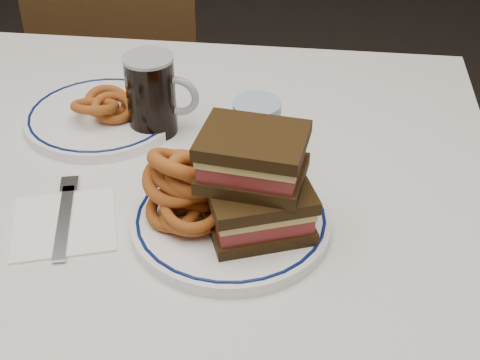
# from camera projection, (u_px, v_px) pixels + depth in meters

# --- Properties ---
(dining_table) EXTENTS (1.27, 0.87, 0.75)m
(dining_table) POSITION_uv_depth(u_px,v_px,m) (102.00, 207.00, 1.12)
(dining_table) COLOR silver
(dining_table) RESTS_ON floor
(chair_far) EXTENTS (0.44, 0.44, 0.91)m
(chair_far) POSITION_uv_depth(u_px,v_px,m) (128.00, 73.00, 1.82)
(chair_far) COLOR #3F2A14
(chair_far) RESTS_ON floor
(main_plate) EXTENTS (0.27, 0.27, 0.02)m
(main_plate) POSITION_uv_depth(u_px,v_px,m) (231.00, 220.00, 0.91)
(main_plate) COLOR white
(main_plate) RESTS_ON dining_table
(reuben_sandwich) EXTENTS (0.16, 0.15, 0.14)m
(reuben_sandwich) POSITION_uv_depth(u_px,v_px,m) (256.00, 183.00, 0.85)
(reuben_sandwich) COLOR black
(reuben_sandwich) RESTS_ON main_plate
(onion_rings_main) EXTENTS (0.12, 0.12, 0.12)m
(onion_rings_main) POSITION_uv_depth(u_px,v_px,m) (185.00, 188.00, 0.88)
(onion_rings_main) COLOR maroon
(onion_rings_main) RESTS_ON main_plate
(ketchup_ramekin) EXTENTS (0.05, 0.05, 0.03)m
(ketchup_ramekin) POSITION_uv_depth(u_px,v_px,m) (203.00, 163.00, 0.98)
(ketchup_ramekin) COLOR white
(ketchup_ramekin) RESTS_ON main_plate
(beer_mug) EXTENTS (0.12, 0.08, 0.13)m
(beer_mug) POSITION_uv_depth(u_px,v_px,m) (153.00, 94.00, 1.07)
(beer_mug) COLOR black
(beer_mug) RESTS_ON dining_table
(water_glass) EXTENTS (0.07, 0.07, 0.11)m
(water_glass) POSITION_uv_depth(u_px,v_px,m) (257.00, 136.00, 1.00)
(water_glass) COLOR #97B1C3
(water_glass) RESTS_ON dining_table
(far_plate) EXTENTS (0.26, 0.26, 0.02)m
(far_plate) POSITION_uv_depth(u_px,v_px,m) (102.00, 116.00, 1.13)
(far_plate) COLOR white
(far_plate) RESTS_ON dining_table
(onion_rings_far) EXTENTS (0.10, 0.13, 0.07)m
(onion_rings_far) POSITION_uv_depth(u_px,v_px,m) (105.00, 105.00, 1.11)
(onion_rings_far) COLOR maroon
(onion_rings_far) RESTS_ON far_plate
(napkin_fork) EXTENTS (0.17, 0.19, 0.01)m
(napkin_fork) POSITION_uv_depth(u_px,v_px,m) (65.00, 222.00, 0.92)
(napkin_fork) COLOR white
(napkin_fork) RESTS_ON dining_table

